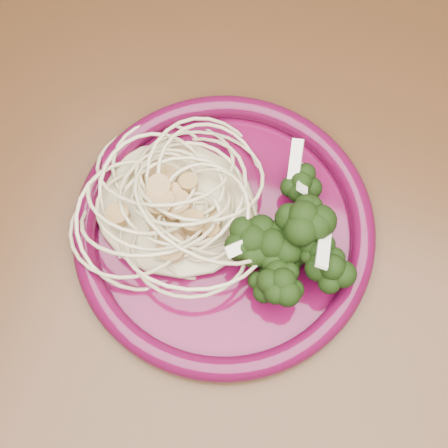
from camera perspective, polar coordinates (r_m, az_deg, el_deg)
name	(u,v)px	position (r m, az deg, el deg)	size (l,w,h in m)	color
dining_table	(293,285)	(0.62, 6.29, -5.55)	(1.20, 0.80, 0.75)	#472814
dinner_plate	(224,228)	(0.52, 0.00, -0.41)	(0.27, 0.27, 0.02)	#4E0728
spaghetti_pile	(175,203)	(0.52, -4.49, 1.94)	(0.14, 0.12, 0.03)	beige
scallop_cluster	(172,186)	(0.49, -4.79, 3.49)	(0.11, 0.11, 0.04)	#A47D44
broccoli_pile	(286,246)	(0.50, 5.72, -2.03)	(0.08, 0.14, 0.05)	black
onion_garnish	(290,234)	(0.47, 6.06, -0.88)	(0.06, 0.09, 0.05)	white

